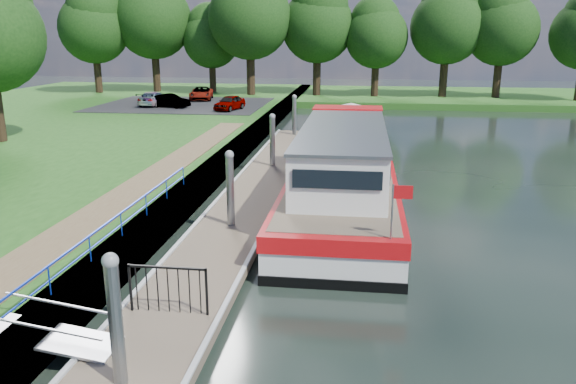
# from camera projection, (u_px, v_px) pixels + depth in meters

# --- Properties ---
(ground) EXTENTS (160.00, 160.00, 0.00)m
(ground) POSITION_uv_depth(u_px,v_px,m) (133.00, 384.00, 10.92)
(ground) COLOR black
(ground) RESTS_ON ground
(bank_edge) EXTENTS (1.10, 90.00, 0.78)m
(bank_edge) POSITION_uv_depth(u_px,v_px,m) (209.00, 176.00, 25.46)
(bank_edge) COLOR #473D2D
(bank_edge) RESTS_ON ground
(far_bank) EXTENTS (60.00, 18.00, 0.60)m
(far_bank) POSITION_uv_depth(u_px,v_px,m) (436.00, 97.00, 59.01)
(far_bank) COLOR #1D4C15
(far_bank) RESTS_ON ground
(footpath) EXTENTS (1.60, 40.00, 0.05)m
(footpath) POSITION_uv_depth(u_px,v_px,m) (100.00, 213.00, 18.89)
(footpath) COLOR brown
(footpath) RESTS_ON riverbank
(carpark) EXTENTS (14.00, 12.00, 0.06)m
(carpark) POSITION_uv_depth(u_px,v_px,m) (184.00, 104.00, 48.36)
(carpark) COLOR black
(carpark) RESTS_ON riverbank
(blue_fence) EXTENTS (0.04, 18.04, 0.72)m
(blue_fence) POSITION_uv_depth(u_px,v_px,m) (70.00, 257.00, 13.78)
(blue_fence) COLOR #0C2DBF
(blue_fence) RESTS_ON riverbank
(pontoon) EXTENTS (2.50, 30.00, 0.56)m
(pontoon) POSITION_uv_depth(u_px,v_px,m) (256.00, 194.00, 23.29)
(pontoon) COLOR brown
(pontoon) RESTS_ON ground
(mooring_piles) EXTENTS (0.30, 27.30, 3.55)m
(mooring_piles) POSITION_uv_depth(u_px,v_px,m) (255.00, 169.00, 22.99)
(mooring_piles) COLOR gray
(mooring_piles) RESTS_ON ground
(gangway) EXTENTS (2.58, 1.00, 0.92)m
(gangway) POSITION_uv_depth(u_px,v_px,m) (54.00, 336.00, 11.46)
(gangway) COLOR #A5A8AD
(gangway) RESTS_ON ground
(gate_panel) EXTENTS (1.85, 0.05, 1.15)m
(gate_panel) POSITION_uv_depth(u_px,v_px,m) (168.00, 283.00, 12.71)
(gate_panel) COLOR black
(gate_panel) RESTS_ON ground
(barge) EXTENTS (4.36, 21.15, 4.78)m
(barge) POSITION_uv_depth(u_px,v_px,m) (345.00, 165.00, 24.61)
(barge) COLOR black
(barge) RESTS_ON ground
(horizon_trees) EXTENTS (54.38, 10.03, 12.87)m
(horizon_trees) POSITION_uv_depth(u_px,v_px,m) (305.00, 21.00, 55.47)
(horizon_trees) COLOR #332316
(horizon_trees) RESTS_ON ground
(car_a) EXTENTS (2.22, 3.65, 1.16)m
(car_a) POSITION_uv_depth(u_px,v_px,m) (230.00, 103.00, 44.39)
(car_a) COLOR #999999
(car_a) RESTS_ON carpark
(car_b) EXTENTS (3.52, 2.07, 1.10)m
(car_b) POSITION_uv_depth(u_px,v_px,m) (170.00, 101.00, 45.97)
(car_b) COLOR #999999
(car_b) RESTS_ON carpark
(car_c) EXTENTS (1.90, 4.13, 1.17)m
(car_c) POSITION_uv_depth(u_px,v_px,m) (154.00, 99.00, 47.24)
(car_c) COLOR #999999
(car_c) RESTS_ON carpark
(car_d) EXTENTS (2.67, 4.47, 1.16)m
(car_d) POSITION_uv_depth(u_px,v_px,m) (201.00, 93.00, 51.44)
(car_d) COLOR #999999
(car_d) RESTS_ON carpark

